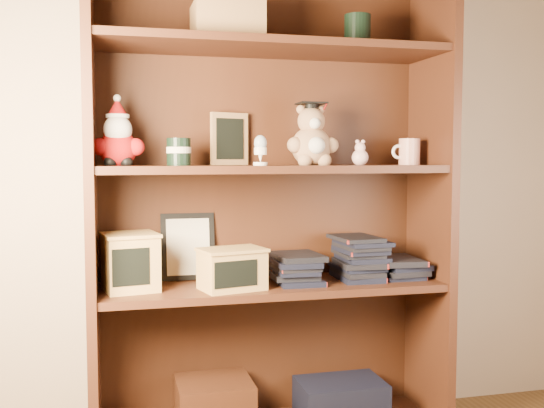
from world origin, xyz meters
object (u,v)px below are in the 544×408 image
(bookcase, at_px, (268,215))
(teacher_mug, at_px, (409,152))
(treats_box, at_px, (130,261))
(grad_teddy_bear, at_px, (312,141))

(bookcase, xyz_separation_m, teacher_mug, (0.50, -0.05, 0.22))
(teacher_mug, height_order, treats_box, teacher_mug)
(teacher_mug, relative_size, treats_box, 0.53)
(bookcase, height_order, grad_teddy_bear, bookcase)
(treats_box, bearing_deg, grad_teddy_bear, -0.55)
(grad_teddy_bear, height_order, teacher_mug, grad_teddy_bear)
(bookcase, distance_m, treats_box, 0.49)
(bookcase, relative_size, grad_teddy_bear, 7.34)
(bookcase, relative_size, treats_box, 8.10)
(grad_teddy_bear, relative_size, teacher_mug, 2.09)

